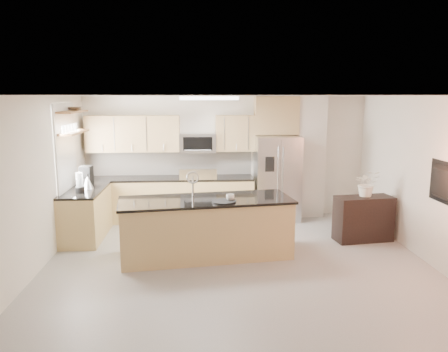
{
  "coord_description": "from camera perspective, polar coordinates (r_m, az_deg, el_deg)",
  "views": [
    {
      "loc": [
        -0.6,
        -6.09,
        2.59
      ],
      "look_at": [
        -0.15,
        1.3,
        1.24
      ],
      "focal_mm": 35.0,
      "sensor_mm": 36.0,
      "label": 1
    }
  ],
  "objects": [
    {
      "name": "floor",
      "position": [
        6.65,
        2.05,
        -12.59
      ],
      "size": [
        6.5,
        6.5,
        0.0
      ],
      "primitive_type": "plane",
      "color": "#A4A09C",
      "rests_on": "ground"
    },
    {
      "name": "ceiling",
      "position": [
        6.12,
        2.21,
        10.44
      ],
      "size": [
        6.0,
        6.5,
        0.02
      ],
      "primitive_type": "cube",
      "color": "silver",
      "rests_on": "wall_back"
    },
    {
      "name": "wall_back",
      "position": [
        9.45,
        0.22,
        2.52
      ],
      "size": [
        6.0,
        0.02,
        2.6
      ],
      "primitive_type": "cube",
      "color": "beige",
      "rests_on": "floor"
    },
    {
      "name": "wall_front",
      "position": [
        3.18,
        7.96,
        -13.73
      ],
      "size": [
        6.0,
        0.02,
        2.6
      ],
      "primitive_type": "cube",
      "color": "beige",
      "rests_on": "floor"
    },
    {
      "name": "wall_left",
      "position": [
        6.67,
        -24.47,
        -1.74
      ],
      "size": [
        0.02,
        6.5,
        2.6
      ],
      "primitive_type": "cube",
      "color": "beige",
      "rests_on": "floor"
    },
    {
      "name": "wall_right",
      "position": [
        7.19,
        26.66,
        -1.09
      ],
      "size": [
        0.02,
        6.5,
        2.6
      ],
      "primitive_type": "cube",
      "color": "beige",
      "rests_on": "floor"
    },
    {
      "name": "back_counter",
      "position": [
        9.29,
        -7.23,
        -2.9
      ],
      "size": [
        3.55,
        0.66,
        1.44
      ],
      "color": "tan",
      "rests_on": "floor"
    },
    {
      "name": "left_counter",
      "position": [
        8.48,
        -17.56,
        -4.68
      ],
      "size": [
        0.66,
        1.5,
        0.92
      ],
      "color": "tan",
      "rests_on": "floor"
    },
    {
      "name": "range",
      "position": [
        9.26,
        -3.37,
        -2.88
      ],
      "size": [
        0.76,
        0.64,
        1.14
      ],
      "color": "black",
      "rests_on": "floor"
    },
    {
      "name": "upper_cabinets",
      "position": [
        9.23,
        -7.84,
        5.51
      ],
      "size": [
        3.5,
        0.33,
        0.75
      ],
      "color": "tan",
      "rests_on": "wall_back"
    },
    {
      "name": "microwave",
      "position": [
        9.19,
        -3.45,
        4.35
      ],
      "size": [
        0.76,
        0.4,
        0.4
      ],
      "color": "#B3B3B5",
      "rests_on": "upper_cabinets"
    },
    {
      "name": "refrigerator",
      "position": [
        9.27,
        6.91,
        -0.27
      ],
      "size": [
        0.92,
        0.78,
        1.78
      ],
      "color": "#B3B3B5",
      "rests_on": "floor"
    },
    {
      "name": "partition_column",
      "position": [
        9.59,
        11.2,
        2.44
      ],
      "size": [
        0.6,
        0.3,
        2.6
      ],
      "primitive_type": "cube",
      "color": "beige",
      "rests_on": "floor"
    },
    {
      "name": "window",
      "position": [
        8.34,
        -20.02,
        3.26
      ],
      "size": [
        0.04,
        1.15,
        1.65
      ],
      "color": "white",
      "rests_on": "wall_left"
    },
    {
      "name": "shelf_lower",
      "position": [
        8.37,
        -19.12,
        5.41
      ],
      "size": [
        0.3,
        1.2,
        0.04
      ],
      "primitive_type": "cube",
      "color": "brown",
      "rests_on": "wall_left"
    },
    {
      "name": "shelf_upper",
      "position": [
        8.35,
        -19.27,
        7.94
      ],
      "size": [
        0.3,
        1.2,
        0.04
      ],
      "primitive_type": "cube",
      "color": "brown",
      "rests_on": "wall_left"
    },
    {
      "name": "ceiling_fixture",
      "position": [
        7.69,
        -2.0,
        10.13
      ],
      "size": [
        1.0,
        0.5,
        0.06
      ],
      "primitive_type": "cube",
      "color": "white",
      "rests_on": "ceiling"
    },
    {
      "name": "island",
      "position": [
        7.18,
        -2.37,
        -6.72
      ],
      "size": [
        2.89,
        1.37,
        1.38
      ],
      "rotation": [
        0.0,
        0.0,
        0.14
      ],
      "color": "tan",
      "rests_on": "floor"
    },
    {
      "name": "credenza",
      "position": [
        8.34,
        17.75,
        -5.31
      ],
      "size": [
        1.07,
        0.57,
        0.82
      ],
      "primitive_type": "cube",
      "rotation": [
        0.0,
        0.0,
        0.14
      ],
      "color": "black",
      "rests_on": "floor"
    },
    {
      "name": "cup",
      "position": [
        6.92,
        0.82,
        -2.81
      ],
      "size": [
        0.16,
        0.16,
        0.1
      ],
      "primitive_type": "imported",
      "rotation": [
        0.0,
        0.0,
        0.2
      ],
      "color": "white",
      "rests_on": "island"
    },
    {
      "name": "platter",
      "position": [
        6.84,
        -0.01,
        -3.34
      ],
      "size": [
        0.49,
        0.49,
        0.02
      ],
      "primitive_type": "cylinder",
      "rotation": [
        0.0,
        0.0,
        -0.37
      ],
      "color": "black",
      "rests_on": "island"
    },
    {
      "name": "blender",
      "position": [
        8.05,
        -18.33,
        -1.01
      ],
      "size": [
        0.16,
        0.16,
        0.36
      ],
      "color": "black",
      "rests_on": "left_counter"
    },
    {
      "name": "kettle",
      "position": [
        8.38,
        -17.38,
        -0.78
      ],
      "size": [
        0.22,
        0.22,
        0.27
      ],
      "color": "#B3B3B5",
      "rests_on": "left_counter"
    },
    {
      "name": "coffee_maker",
      "position": [
        8.58,
        -17.54,
        -0.1
      ],
      "size": [
        0.22,
        0.26,
        0.39
      ],
      "color": "black",
      "rests_on": "left_counter"
    },
    {
      "name": "bowl",
      "position": [
        8.59,
        -18.86,
        8.4
      ],
      "size": [
        0.38,
        0.38,
        0.08
      ],
      "primitive_type": "imported",
      "rotation": [
        0.0,
        0.0,
        0.16
      ],
      "color": "#B3B3B5",
      "rests_on": "shelf_upper"
    },
    {
      "name": "flower_vase",
      "position": [
        8.2,
        18.23,
        -0.08
      ],
      "size": [
        0.72,
        0.65,
        0.72
      ],
      "primitive_type": "imported",
      "rotation": [
        0.0,
        0.0,
        -0.14
      ],
      "color": "white",
      "rests_on": "credenza"
    },
    {
      "name": "television",
      "position": [
        6.97,
        26.87,
        -1.03
      ],
      "size": [
        0.14,
        1.08,
        0.62
      ],
      "primitive_type": "imported",
      "rotation": [
        0.0,
        0.0,
        1.57
      ],
      "color": "black",
      "rests_on": "wall_right"
    }
  ]
}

